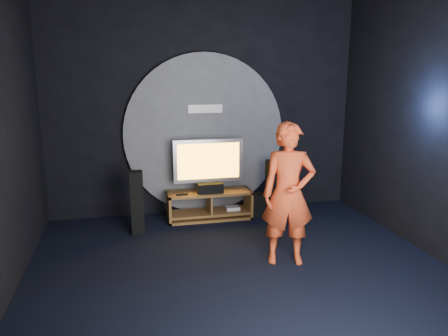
# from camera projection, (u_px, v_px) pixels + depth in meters

# --- Properties ---
(floor) EXTENTS (5.00, 5.00, 0.00)m
(floor) POSITION_uv_depth(u_px,v_px,m) (244.00, 276.00, 5.05)
(floor) COLOR black
(floor) RESTS_ON ground
(back_wall) EXTENTS (5.00, 0.04, 3.50)m
(back_wall) POSITION_uv_depth(u_px,v_px,m) (204.00, 106.00, 7.04)
(back_wall) COLOR black
(back_wall) RESTS_ON ground
(front_wall) EXTENTS (5.00, 0.04, 3.50)m
(front_wall) POSITION_uv_depth(u_px,v_px,m) (373.00, 184.00, 2.28)
(front_wall) COLOR black
(front_wall) RESTS_ON ground
(right_wall) EXTENTS (0.04, 5.00, 3.50)m
(right_wall) POSITION_uv_depth(u_px,v_px,m) (447.00, 120.00, 5.20)
(right_wall) COLOR black
(right_wall) RESTS_ON ground
(wall_disc_panel) EXTENTS (2.60, 0.11, 2.60)m
(wall_disc_panel) POSITION_uv_depth(u_px,v_px,m) (205.00, 134.00, 7.08)
(wall_disc_panel) COLOR #515156
(wall_disc_panel) RESTS_ON ground
(media_console) EXTENTS (1.33, 0.45, 0.45)m
(media_console) POSITION_uv_depth(u_px,v_px,m) (210.00, 207.00, 6.95)
(media_console) COLOR olive
(media_console) RESTS_ON ground
(tv) EXTENTS (1.10, 0.22, 0.82)m
(tv) POSITION_uv_depth(u_px,v_px,m) (208.00, 163.00, 6.86)
(tv) COLOR #A7A7AF
(tv) RESTS_ON media_console
(center_speaker) EXTENTS (0.40, 0.15, 0.15)m
(center_speaker) POSITION_uv_depth(u_px,v_px,m) (210.00, 188.00, 6.80)
(center_speaker) COLOR black
(center_speaker) RESTS_ON media_console
(remote) EXTENTS (0.18, 0.05, 0.02)m
(remote) POSITION_uv_depth(u_px,v_px,m) (182.00, 194.00, 6.68)
(remote) COLOR black
(remote) RESTS_ON media_console
(tower_speaker_left) EXTENTS (0.18, 0.21, 0.92)m
(tower_speaker_left) POSITION_uv_depth(u_px,v_px,m) (137.00, 203.00, 6.28)
(tower_speaker_left) COLOR black
(tower_speaker_left) RESTS_ON ground
(tower_speaker_right) EXTENTS (0.18, 0.21, 0.92)m
(tower_speaker_right) POSITION_uv_depth(u_px,v_px,m) (272.00, 189.00, 7.01)
(tower_speaker_right) COLOR black
(tower_speaker_right) RESTS_ON ground
(subwoofer) EXTENTS (0.31, 0.31, 0.34)m
(subwoofer) POSITION_uv_depth(u_px,v_px,m) (260.00, 204.00, 7.17)
(subwoofer) COLOR black
(subwoofer) RESTS_ON ground
(player) EXTENTS (0.71, 0.55, 1.74)m
(player) POSITION_uv_depth(u_px,v_px,m) (288.00, 194.00, 5.25)
(player) COLOR red
(player) RESTS_ON ground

